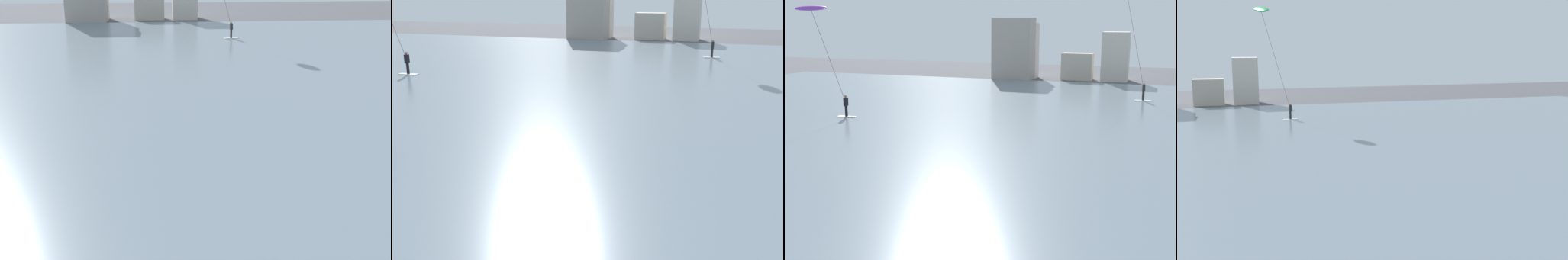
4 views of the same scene
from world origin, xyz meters
TOP-DOWN VIEW (x-y plane):
  - water_bay at (0.00, 31.06)m, footprint 84.00×52.00m
  - far_shore_buildings at (-9.42, 59.77)m, footprint 15.67×5.48m

SIDE VIEW (x-z plane):
  - water_bay at x=0.00m, z-range 0.00..0.10m
  - far_shore_buildings at x=-9.42m, z-range -0.45..6.85m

